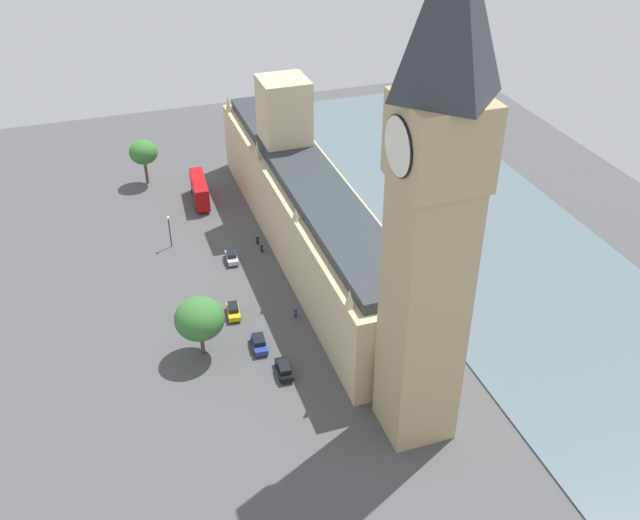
% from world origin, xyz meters
% --- Properties ---
extents(ground_plane, '(144.09, 144.09, 0.00)m').
position_xyz_m(ground_plane, '(0.00, 0.00, 0.00)').
color(ground_plane, '#4C4C4F').
extents(river_thames, '(37.59, 129.69, 0.25)m').
position_xyz_m(river_thames, '(-32.37, 0.00, 0.12)').
color(river_thames, slate).
rests_on(river_thames, ground).
extents(parliament_building, '(12.09, 74.09, 25.62)m').
position_xyz_m(parliament_building, '(-1.99, -1.53, 7.79)').
color(parliament_building, '#CCBA8E').
rests_on(parliament_building, ground).
extents(clock_tower, '(8.72, 8.72, 59.70)m').
position_xyz_m(clock_tower, '(-1.89, 42.03, 30.91)').
color(clock_tower, tan).
rests_on(clock_tower, ground).
extents(double_decker_bus_by_river_gate, '(3.23, 10.64, 4.75)m').
position_xyz_m(double_decker_bus_by_river_gate, '(12.20, -22.93, 2.63)').
color(double_decker_bus_by_river_gate, '#B20C0F').
rests_on(double_decker_bus_by_river_gate, ground).
extents(car_silver_trailing, '(2.01, 4.10, 1.74)m').
position_xyz_m(car_silver_trailing, '(11.18, -0.98, 0.88)').
color(car_silver_trailing, '#B7B7BC').
rests_on(car_silver_trailing, ground).
extents(car_yellow_cab_near_tower, '(2.23, 4.29, 1.74)m').
position_xyz_m(car_yellow_cab_near_tower, '(14.19, 13.53, 0.88)').
color(car_yellow_cab_near_tower, gold).
rests_on(car_yellow_cab_near_tower, ground).
extents(car_blue_under_trees, '(2.21, 4.47, 1.74)m').
position_xyz_m(car_blue_under_trees, '(12.47, 22.03, 0.89)').
color(car_blue_under_trees, navy).
rests_on(car_blue_under_trees, ground).
extents(car_black_far_end, '(2.07, 4.55, 1.74)m').
position_xyz_m(car_black_far_end, '(10.68, 28.36, 0.89)').
color(car_black_far_end, black).
rests_on(car_black_far_end, ground).
extents(pedestrian_leading, '(0.66, 0.64, 1.58)m').
position_xyz_m(pedestrian_leading, '(5.67, -2.23, 0.71)').
color(pedestrian_leading, black).
rests_on(pedestrian_leading, ground).
extents(pedestrian_kerbside, '(0.69, 0.70, 1.70)m').
position_xyz_m(pedestrian_kerbside, '(5.72, -4.95, 0.76)').
color(pedestrian_kerbside, black).
rests_on(pedestrian_kerbside, ground).
extents(pedestrian_corner, '(0.64, 0.71, 1.72)m').
position_xyz_m(pedestrian_corner, '(5.59, 16.82, 0.77)').
color(pedestrian_corner, navy).
rests_on(pedestrian_corner, ground).
extents(plane_tree_opposite_hall, '(6.82, 6.82, 9.00)m').
position_xyz_m(plane_tree_opposite_hall, '(20.14, 20.70, 6.08)').
color(plane_tree_opposite_hall, brown).
rests_on(plane_tree_opposite_hall, ground).
extents(plane_tree_midblock, '(5.49, 5.49, 9.00)m').
position_xyz_m(plane_tree_midblock, '(20.72, -34.02, 6.63)').
color(plane_tree_midblock, brown).
rests_on(plane_tree_midblock, ground).
extents(street_lamp_slot_10, '(0.56, 0.56, 5.88)m').
position_xyz_m(street_lamp_slot_10, '(20.06, 20.06, 4.14)').
color(street_lamp_slot_10, black).
rests_on(street_lamp_slot_10, ground).
extents(street_lamp_slot_11, '(0.56, 0.56, 5.92)m').
position_xyz_m(street_lamp_slot_11, '(19.94, -8.73, 4.17)').
color(street_lamp_slot_11, black).
rests_on(street_lamp_slot_11, ground).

